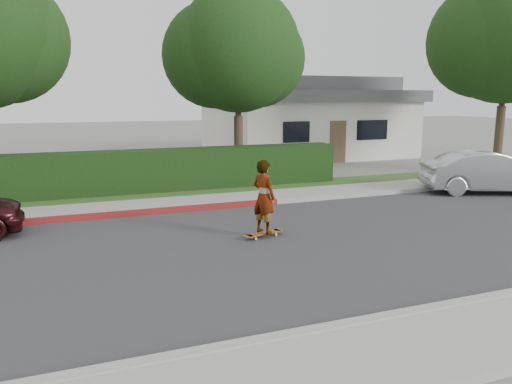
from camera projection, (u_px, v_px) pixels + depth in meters
ground at (308, 243)px, 11.31m from camera, size 120.00×120.00×0.00m
road at (308, 243)px, 11.31m from camera, size 60.00×8.00×0.01m
curb_near at (433, 310)px, 7.55m from camera, size 60.00×0.20×0.15m
sidewalk_near at (478, 338)px, 6.73m from camera, size 60.00×1.60×0.12m
curb_far at (246, 204)px, 15.05m from camera, size 60.00×0.20×0.15m
curb_red_section at (70, 218)px, 13.26m from camera, size 12.00×0.21×0.15m
sidewalk_far at (236, 199)px, 15.87m from camera, size 60.00×1.60×0.12m
planting_strip at (221, 191)px, 17.34m from camera, size 60.00×1.60×0.10m
hedge at (130, 173)px, 16.68m from camera, size 15.00×1.00×1.50m
tree_center at (236, 54)px, 19.33m from camera, size 5.66×4.84×7.44m
tree_right at (504, 39)px, 20.84m from camera, size 6.32×5.60×8.56m
house at (305, 118)px, 28.41m from camera, size 10.60×8.60×4.30m
skateboard at (264, 233)px, 11.73m from camera, size 1.14×0.51×0.10m
skateboarder at (264, 197)px, 11.57m from camera, size 0.64×0.74×1.73m
car_silver at (489, 172)px, 17.03m from camera, size 4.66×3.15×1.45m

